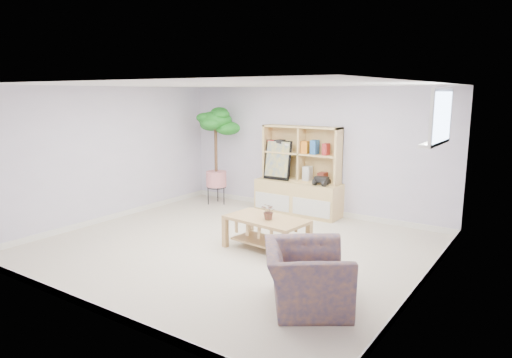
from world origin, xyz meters
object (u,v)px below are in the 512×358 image
Objects in this scene: floor_tree at (216,156)px; armchair at (306,272)px; storage_unit at (298,171)px; coffee_table at (266,234)px.

floor_tree reaches higher than armchair.
storage_unit reaches higher than armchair.
armchair is (1.93, -3.33, -0.46)m from storage_unit.
armchair is at bearing -37.23° from coffee_table.
coffee_table is (0.62, -2.08, -0.59)m from storage_unit.
floor_tree is (-2.41, 1.83, 0.76)m from coffee_table.
floor_tree is 4.88m from armchair.
storage_unit is 1.40× the size of coffee_table.
storage_unit is 3.88m from armchair.
armchair is at bearing -39.54° from floor_tree.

